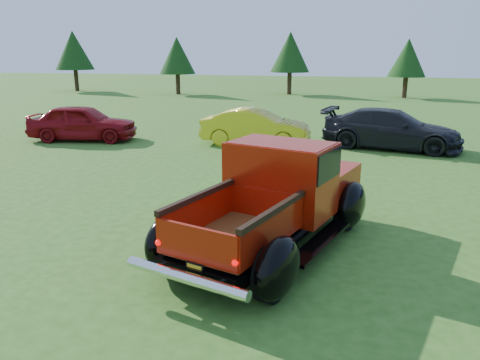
{
  "coord_description": "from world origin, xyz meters",
  "views": [
    {
      "loc": [
        1.96,
        -8.22,
        3.51
      ],
      "look_at": [
        -0.0,
        0.2,
        1.11
      ],
      "focal_mm": 35.0,
      "sensor_mm": 36.0,
      "label": 1
    }
  ],
  "objects": [
    {
      "name": "ground",
      "position": [
        0.0,
        0.0,
        0.0
      ],
      "size": [
        120.0,
        120.0,
        0.0
      ],
      "primitive_type": "plane",
      "color": "#315719",
      "rests_on": "ground"
    },
    {
      "name": "tree_far_west",
      "position": [
        -22.0,
        30.0,
        3.52
      ],
      "size": [
        3.33,
        3.33,
        5.2
      ],
      "color": "#332114",
      "rests_on": "ground"
    },
    {
      "name": "tree_west",
      "position": [
        -12.0,
        29.0,
        3.11
      ],
      "size": [
        2.94,
        2.94,
        4.6
      ],
      "color": "#332114",
      "rests_on": "ground"
    },
    {
      "name": "tree_mid_left",
      "position": [
        -3.0,
        31.0,
        3.38
      ],
      "size": [
        3.2,
        3.2,
        5.0
      ],
      "color": "#332114",
      "rests_on": "ground"
    },
    {
      "name": "tree_mid_right",
      "position": [
        6.0,
        30.0,
        2.97
      ],
      "size": [
        2.82,
        2.82,
        4.4
      ],
      "color": "#332114",
      "rests_on": "ground"
    },
    {
      "name": "pickup_truck",
      "position": [
        0.81,
        0.04,
        0.91
      ],
      "size": [
        3.65,
        5.48,
        1.91
      ],
      "rotation": [
        0.0,
        0.0,
        -0.31
      ],
      "color": "black",
      "rests_on": "ground"
    },
    {
      "name": "show_car_red",
      "position": [
        -8.44,
        8.54,
        0.72
      ],
      "size": [
        4.45,
        2.35,
        1.44
      ],
      "primitive_type": "imported",
      "rotation": [
        0.0,
        0.0,
        1.73
      ],
      "color": "maroon",
      "rests_on": "ground"
    },
    {
      "name": "show_car_yellow",
      "position": [
        -1.5,
        9.26,
        0.68
      ],
      "size": [
        4.14,
        1.48,
        1.36
      ],
      "primitive_type": "imported",
      "rotation": [
        0.0,
        0.0,
        1.56
      ],
      "color": "gold",
      "rests_on": "ground"
    },
    {
      "name": "show_car_grey",
      "position": [
        3.51,
        9.68,
        0.72
      ],
      "size": [
        5.28,
        2.99,
        1.44
      ],
      "primitive_type": "imported",
      "rotation": [
        0.0,
        0.0,
        1.37
      ],
      "color": "black",
      "rests_on": "ground"
    }
  ]
}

